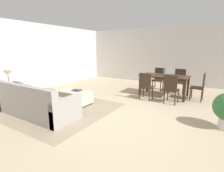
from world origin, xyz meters
name	(u,v)px	position (x,y,z in m)	size (l,w,h in m)	color
ground_plane	(122,118)	(0.00, 0.00, 0.00)	(10.80, 10.80, 0.00)	tan
wall_back	(172,56)	(0.00, 5.00, 1.35)	(9.00, 0.12, 2.70)	beige
wall_left	(27,58)	(-4.50, 0.50, 1.35)	(0.12, 11.00, 2.70)	beige
area_rug	(58,108)	(-1.91, -0.35, 0.00)	(3.00, 2.80, 0.01)	gray
couch	(36,104)	(-2.00, -0.97, 0.30)	(2.26, 0.90, 0.86)	gray
ottoman_table	(74,96)	(-1.82, 0.22, 0.24)	(1.09, 0.59, 0.42)	#B7AD9E
side_table	(10,91)	(-3.43, -0.85, 0.44)	(0.40, 0.40, 0.56)	olive
table_lamp	(8,74)	(-3.43, -0.85, 0.97)	(0.26, 0.26, 0.52)	brown
dining_table	(164,78)	(0.33, 2.60, 0.67)	(1.64, 0.89, 0.76)	#332319
dining_chair_near_left	(146,85)	(-0.06, 1.80, 0.52)	(0.41, 0.41, 0.92)	#332319
dining_chair_near_right	(171,88)	(0.76, 1.80, 0.52)	(0.43, 0.43, 0.92)	#332319
dining_chair_far_left	(159,78)	(-0.11, 3.43, 0.52)	(0.40, 0.40, 0.92)	#332319
dining_chair_far_right	(180,79)	(0.71, 3.43, 0.52)	(0.43, 0.43, 0.92)	#332319
dining_chair_head_east	(200,85)	(1.50, 2.62, 0.52)	(0.41, 0.41, 0.92)	#332319
vase_centerpiece	(165,72)	(0.33, 2.60, 0.87)	(0.10, 0.10, 0.22)	slate
book_on_ottoman	(77,90)	(-1.73, 0.28, 0.44)	(0.26, 0.20, 0.03)	#333338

